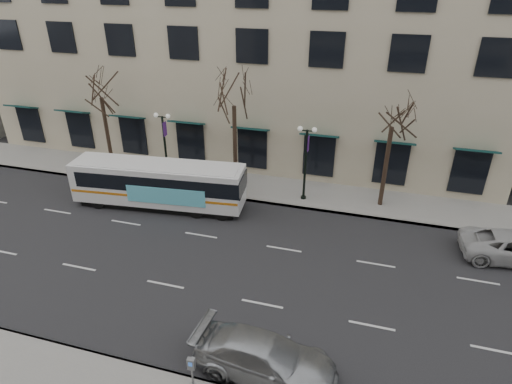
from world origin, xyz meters
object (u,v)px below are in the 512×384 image
(tree_far_mid, at_px, (234,91))
(lamp_post_right, at_px, (306,160))
(city_bus, at_px, (160,183))
(pay_station, at_px, (191,366))
(silver_car, at_px, (265,358))
(tree_far_left, at_px, (99,84))
(tree_far_right, at_px, (394,112))
(lamp_post_left, at_px, (165,145))

(tree_far_mid, relative_size, lamp_post_right, 1.64)
(city_bus, height_order, pay_station, city_bus)
(city_bus, relative_size, silver_car, 2.02)
(tree_far_left, bearing_deg, tree_far_right, 0.00)
(pay_station, bearing_deg, lamp_post_left, 114.17)
(pay_station, bearing_deg, city_bus, 116.65)
(city_bus, relative_size, pay_station, 8.74)
(lamp_post_left, bearing_deg, lamp_post_right, 0.00)
(tree_far_right, distance_m, city_bus, 15.16)
(city_bus, bearing_deg, pay_station, -64.07)
(tree_far_left, xyz_separation_m, tree_far_mid, (10.00, 0.00, 0.21))
(tree_far_mid, bearing_deg, lamp_post_right, -6.83)
(lamp_post_right, height_order, silver_car, lamp_post_right)
(tree_far_left, bearing_deg, lamp_post_left, -6.83)
(pay_station, bearing_deg, silver_car, 23.77)
(tree_far_mid, xyz_separation_m, lamp_post_left, (-4.99, -0.60, -3.96))
(tree_far_mid, relative_size, pay_station, 6.59)
(tree_far_left, height_order, lamp_post_left, tree_far_left)
(tree_far_left, distance_m, tree_far_right, 20.00)
(lamp_post_left, relative_size, silver_car, 0.93)
(lamp_post_left, distance_m, silver_car, 18.12)
(lamp_post_right, height_order, pay_station, lamp_post_right)
(lamp_post_right, bearing_deg, tree_far_right, 6.85)
(tree_far_right, bearing_deg, city_bus, -164.19)
(tree_far_left, distance_m, lamp_post_left, 6.29)
(lamp_post_left, xyz_separation_m, silver_car, (11.11, -14.16, -2.13))
(pay_station, bearing_deg, tree_far_left, 125.29)
(tree_far_left, distance_m, pay_station, 21.86)
(lamp_post_left, bearing_deg, tree_far_right, 2.29)
(tree_far_left, relative_size, city_bus, 0.74)
(lamp_post_right, bearing_deg, tree_far_mid, 173.17)
(lamp_post_left, bearing_deg, silver_car, -51.89)
(tree_far_mid, relative_size, city_bus, 0.75)
(tree_far_left, height_order, city_bus, tree_far_left)
(silver_car, bearing_deg, lamp_post_left, 42.36)
(tree_far_mid, distance_m, city_bus, 7.60)
(city_bus, bearing_deg, tree_far_right, 10.02)
(tree_far_left, relative_size, tree_far_right, 1.03)
(tree_far_mid, bearing_deg, lamp_post_left, -173.15)
(silver_car, bearing_deg, lamp_post_right, 8.73)
(lamp_post_right, bearing_deg, lamp_post_left, 180.00)
(tree_far_left, xyz_separation_m, pay_station, (13.68, -16.10, -5.61))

